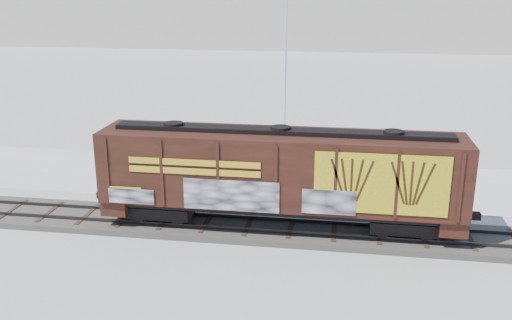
% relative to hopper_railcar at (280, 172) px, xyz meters
% --- Properties ---
extents(ground, '(500.00, 500.00, 0.00)m').
position_rel_hopper_railcar_xyz_m(ground, '(-1.47, 0.01, -2.95)').
color(ground, white).
rests_on(ground, ground).
extents(rail_track, '(50.00, 3.40, 0.43)m').
position_rel_hopper_railcar_xyz_m(rail_track, '(-1.47, 0.01, -2.80)').
color(rail_track, '#59544C').
rests_on(rail_track, ground).
extents(parking_strip, '(40.00, 8.00, 0.03)m').
position_rel_hopper_railcar_xyz_m(parking_strip, '(-1.47, 7.51, -2.93)').
color(parking_strip, white).
rests_on(parking_strip, ground).
extents(hopper_railcar, '(16.32, 3.06, 4.54)m').
position_rel_hopper_railcar_xyz_m(hopper_railcar, '(0.00, 0.00, 0.00)').
color(hopper_railcar, black).
rests_on(hopper_railcar, rail_track).
extents(flagpole, '(2.30, 0.90, 12.86)m').
position_rel_hopper_railcar_xyz_m(flagpole, '(-1.06, 12.85, 1.91)').
color(flagpole, silver).
rests_on(flagpole, ground).
extents(car_silver, '(4.19, 2.90, 1.32)m').
position_rel_hopper_railcar_xyz_m(car_silver, '(-2.85, 5.51, -2.25)').
color(car_silver, silver).
rests_on(car_silver, parking_strip).
extents(car_white, '(5.33, 2.46, 1.69)m').
position_rel_hopper_railcar_xyz_m(car_white, '(-0.05, 6.82, -2.07)').
color(car_white, white).
rests_on(car_white, parking_strip).
extents(car_dark, '(4.39, 2.23, 1.22)m').
position_rel_hopper_railcar_xyz_m(car_dark, '(1.68, 6.85, -2.31)').
color(car_dark, '#202228').
rests_on(car_dark, parking_strip).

